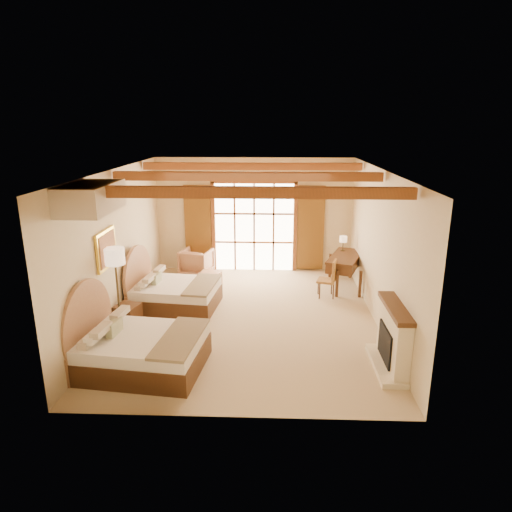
{
  "coord_description": "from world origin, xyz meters",
  "views": [
    {
      "loc": [
        0.53,
        -9.18,
        4.11
      ],
      "look_at": [
        0.17,
        0.2,
        1.36
      ],
      "focal_mm": 32.0,
      "sensor_mm": 36.0,
      "label": 1
    }
  ],
  "objects_px": {
    "bed_near": "(133,347)",
    "nightstand": "(128,317)",
    "desk": "(344,270)",
    "bed_far": "(170,291)",
    "armchair": "(197,262)"
  },
  "relations": [
    {
      "from": "nightstand",
      "to": "armchair",
      "type": "height_order",
      "value": "armchair"
    },
    {
      "from": "bed_near",
      "to": "desk",
      "type": "bearing_deg",
      "value": 52.13
    },
    {
      "from": "bed_near",
      "to": "desk",
      "type": "height_order",
      "value": "bed_near"
    },
    {
      "from": "bed_near",
      "to": "nightstand",
      "type": "height_order",
      "value": "bed_near"
    },
    {
      "from": "armchair",
      "to": "desk",
      "type": "xyz_separation_m",
      "value": [
        3.98,
        -0.82,
        0.08
      ]
    },
    {
      "from": "armchair",
      "to": "desk",
      "type": "relative_size",
      "value": 0.48
    },
    {
      "from": "armchair",
      "to": "bed_near",
      "type": "bearing_deg",
      "value": 100.7
    },
    {
      "from": "armchair",
      "to": "nightstand",
      "type": "bearing_deg",
      "value": 90.13
    },
    {
      "from": "bed_near",
      "to": "armchair",
      "type": "xyz_separation_m",
      "value": [
        0.26,
        5.1,
        -0.04
      ]
    },
    {
      "from": "bed_near",
      "to": "bed_far",
      "type": "bearing_deg",
      "value": 96.54
    },
    {
      "from": "bed_far",
      "to": "desk",
      "type": "relative_size",
      "value": 1.2
    },
    {
      "from": "bed_far",
      "to": "nightstand",
      "type": "height_order",
      "value": "bed_far"
    },
    {
      "from": "bed_far",
      "to": "desk",
      "type": "xyz_separation_m",
      "value": [
        4.22,
        1.52,
        0.07
      ]
    },
    {
      "from": "desk",
      "to": "armchair",
      "type": "bearing_deg",
      "value": -171.39
    },
    {
      "from": "nightstand",
      "to": "armchair",
      "type": "relative_size",
      "value": 0.65
    }
  ]
}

